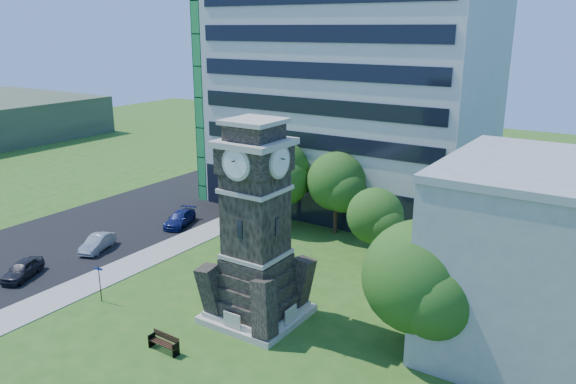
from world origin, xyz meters
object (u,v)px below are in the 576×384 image
Objects in this scene: clock_tower at (256,236)px; car_street_south at (23,269)px; street_sign at (100,280)px; park_bench at (164,342)px; car_street_north at (180,219)px; car_street_mid at (97,243)px.

clock_tower is 3.32× the size of car_street_south.
park_bench is at bearing -29.26° from street_sign.
park_bench is at bearing -67.72° from car_street_north.
car_street_mid is 1.53× the size of street_sign.
street_sign is (7.61, 0.66, 0.89)m from car_street_south.
car_street_mid is 0.88× the size of car_street_north.
car_street_mid is at bearing 154.51° from park_bench.
car_street_mid reaches higher than park_bench.
clock_tower is 5.03× the size of street_sign.
car_street_mid is (0.25, 6.25, -0.02)m from car_street_south.
clock_tower is 2.89× the size of car_street_north.
car_street_south is 7.69m from street_sign.
clock_tower reaches higher than car_street_south.
car_street_south is 15.30m from park_bench.
car_street_south is 6.26m from car_street_mid.
street_sign reaches higher than car_street_south.
clock_tower is 18.47m from car_street_south.
car_street_south is at bearing 169.70° from street_sign.
clock_tower reaches higher than car_street_north.
car_street_mid is at bearing -118.85° from car_street_north.
park_bench is at bearing -47.55° from car_street_mid.
car_street_south is 14.28m from car_street_north.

